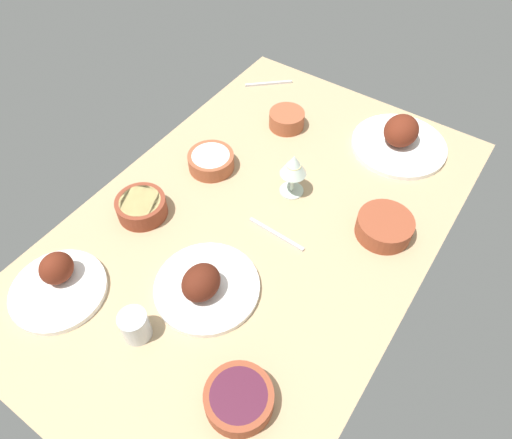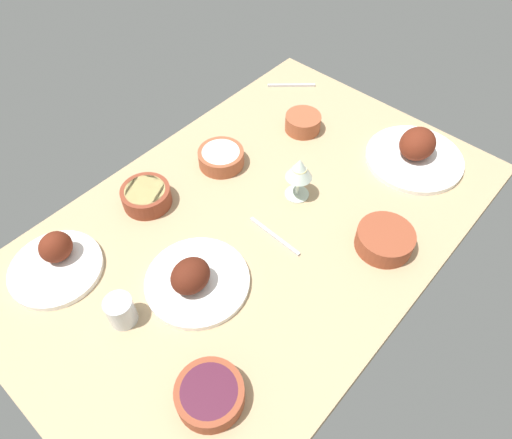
{
  "view_description": "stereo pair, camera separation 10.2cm",
  "coord_description": "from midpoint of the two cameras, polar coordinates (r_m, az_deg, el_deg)",
  "views": [
    {
      "loc": [
        -66.02,
        -45.23,
        105.03
      ],
      "look_at": [
        0.0,
        0.0,
        6.0
      ],
      "focal_mm": 32.74,
      "sensor_mm": 36.0,
      "label": 1
    },
    {
      "loc": [
        -59.73,
        -53.26,
        105.03
      ],
      "look_at": [
        0.0,
        0.0,
        6.0
      ],
      "focal_mm": 32.74,
      "sensor_mm": 36.0,
      "label": 2
    }
  ],
  "objects": [
    {
      "name": "bowl_soup",
      "position": [
        1.56,
        1.87,
        12.11
      ],
      "size": [
        11.54,
        11.54,
        5.46
      ],
      "color": "#A35133",
      "rests_on": "dining_table"
    },
    {
      "name": "bowl_potatoes",
      "position": [
        1.28,
        13.25,
        -0.9
      ],
      "size": [
        15.12,
        15.12,
        5.49
      ],
      "color": "brown",
      "rests_on": "dining_table"
    },
    {
      "name": "plate_near_viewer",
      "position": [
        1.27,
        -25.21,
        -7.08
      ],
      "size": [
        23.56,
        23.56,
        9.52
      ],
      "color": "white",
      "rests_on": "dining_table"
    },
    {
      "name": "plate_far_side",
      "position": [
        1.54,
        15.35,
        9.4
      ],
      "size": [
        29.71,
        29.71,
        10.56
      ],
      "color": "white",
      "rests_on": "dining_table"
    },
    {
      "name": "spoon_loose",
      "position": [
        1.76,
        -0.16,
        16.23
      ],
      "size": [
        12.23,
        13.26,
        0.8
      ],
      "primitive_type": "cube",
      "rotation": [
        0.0,
        0.0,
        5.45
      ],
      "color": "silver",
      "rests_on": "dining_table"
    },
    {
      "name": "bowl_cream",
      "position": [
        1.43,
        -7.56,
        7.05
      ],
      "size": [
        13.93,
        13.93,
        4.96
      ],
      "color": "#A35133",
      "rests_on": "dining_table"
    },
    {
      "name": "water_tumbler",
      "position": [
        1.13,
        -17.15,
        -12.43
      ],
      "size": [
        6.67,
        6.67,
        7.86
      ],
      "primitive_type": "cylinder",
      "color": "silver",
      "rests_on": "dining_table"
    },
    {
      "name": "wine_glass",
      "position": [
        1.3,
        2.37,
        6.35
      ],
      "size": [
        7.6,
        7.6,
        14.0
      ],
      "color": "silver",
      "rests_on": "dining_table"
    },
    {
      "name": "dining_table",
      "position": [
        1.3,
        -2.24,
        -1.22
      ],
      "size": [
        140.0,
        90.0,
        4.0
      ],
      "primitive_type": "cube",
      "color": "tan",
      "rests_on": "ground"
    },
    {
      "name": "fork_loose",
      "position": [
        1.26,
        0.27,
        -1.82
      ],
      "size": [
        1.63,
        17.57,
        0.8
      ],
      "primitive_type": "cube",
      "rotation": [
        0.0,
        0.0,
        4.67
      ],
      "color": "silver",
      "rests_on": "dining_table"
    },
    {
      "name": "plate_center_main",
      "position": [
        1.16,
        -8.83,
        -8.1
      ],
      "size": [
        26.21,
        26.21,
        9.62
      ],
      "color": "white",
      "rests_on": "dining_table"
    },
    {
      "name": "bowl_onions",
      "position": [
        1.04,
        -5.12,
        -21.11
      ],
      "size": [
        14.66,
        14.66,
        4.92
      ],
      "color": "brown",
      "rests_on": "dining_table"
    },
    {
      "name": "bowl_pasta",
      "position": [
        1.34,
        -15.96,
        1.44
      ],
      "size": [
        13.88,
        13.88,
        5.47
      ],
      "color": "brown",
      "rests_on": "dining_table"
    }
  ]
}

